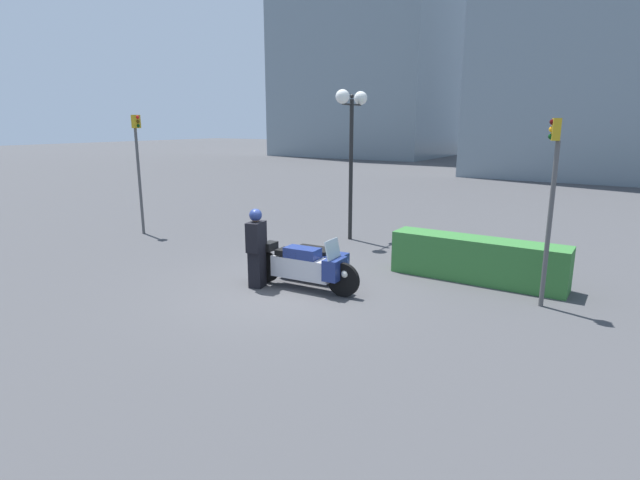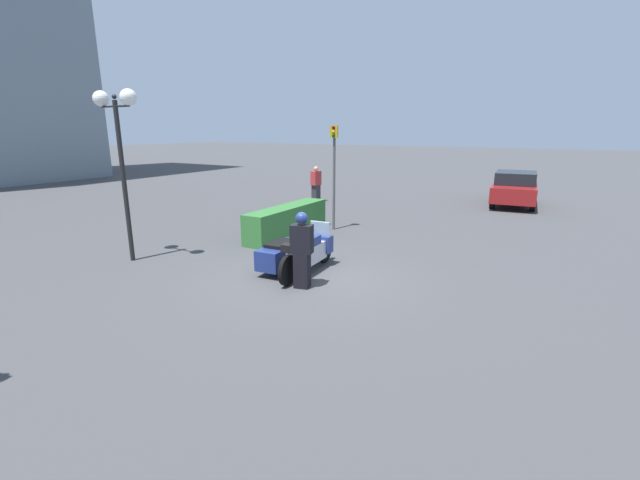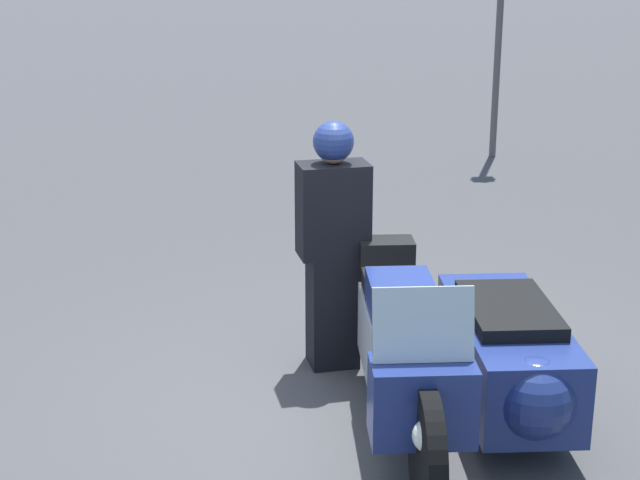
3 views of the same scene
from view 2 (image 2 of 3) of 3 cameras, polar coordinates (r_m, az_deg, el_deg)
ground_plane at (r=10.39m, az=-2.05°, el=-5.08°), size 160.00×160.00×0.00m
police_motorcycle at (r=10.80m, az=-3.29°, el=-1.63°), size 2.68×1.27×1.18m
officer_rider at (r=9.52m, az=-2.43°, el=-1.11°), size 0.39×0.53×1.74m
hedge_bush_curbside at (r=14.43m, az=-4.38°, el=2.56°), size 3.87×0.77×0.99m
twin_lamp_post at (r=12.34m, az=-25.39°, el=13.64°), size 0.40×1.48×4.45m
traffic_light_near at (r=14.97m, az=1.88°, el=10.22°), size 0.22×0.29×3.60m
parked_car_background at (r=22.06m, az=24.52°, el=6.33°), size 4.38×2.17×1.57m
pedestrian_bystander at (r=20.98m, az=-0.54°, el=7.44°), size 0.53×0.36×1.74m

